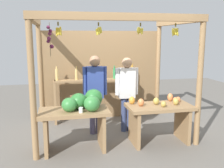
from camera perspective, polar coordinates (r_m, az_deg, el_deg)
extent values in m
plane|color=slate|center=(5.44, -0.43, -10.50)|extent=(12.00, 12.00, 0.00)
cylinder|color=#99754C|center=(4.11, -17.33, -1.05)|extent=(0.10, 0.10, 2.32)
cylinder|color=#99754C|center=(4.76, 18.93, 0.37)|extent=(0.10, 0.10, 2.32)
cylinder|color=#99754C|center=(6.01, -15.69, 2.53)|extent=(0.10, 0.10, 2.32)
cylinder|color=#99754C|center=(6.47, 10.21, 3.29)|extent=(0.10, 0.10, 2.32)
cube|color=#99754C|center=(4.16, 2.28, 14.75)|extent=(2.93, 0.12, 0.12)
cube|color=#99754C|center=(5.01, -17.02, 13.58)|extent=(0.12, 2.03, 0.12)
cube|color=#99754C|center=(5.55, 14.41, 13.35)|extent=(0.12, 2.03, 0.12)
cube|color=olive|center=(6.12, -2.28, 1.95)|extent=(2.83, 0.04, 2.09)
cylinder|color=brown|center=(4.23, -3.03, 13.18)|extent=(0.02, 0.02, 0.06)
ellipsoid|color=yellow|center=(4.23, -2.62, 11.91)|extent=(0.04, 0.06, 0.12)
ellipsoid|color=yellow|center=(4.26, -2.71, 11.63)|extent=(0.05, 0.05, 0.12)
ellipsoid|color=yellow|center=(4.26, -3.04, 11.74)|extent=(0.08, 0.04, 0.12)
ellipsoid|color=yellow|center=(4.24, -3.32, 11.68)|extent=(0.06, 0.07, 0.12)
ellipsoid|color=yellow|center=(4.22, -3.39, 11.53)|extent=(0.04, 0.06, 0.12)
ellipsoid|color=yellow|center=(4.19, -3.34, 11.53)|extent=(0.06, 0.06, 0.12)
ellipsoid|color=yellow|center=(4.20, -2.94, 11.85)|extent=(0.05, 0.04, 0.12)
ellipsoid|color=yellow|center=(4.20, -2.52, 11.97)|extent=(0.06, 0.07, 0.12)
cylinder|color=brown|center=(4.40, 6.36, 13.03)|extent=(0.02, 0.02, 0.06)
ellipsoid|color=yellow|center=(4.41, 6.71, 11.66)|extent=(0.04, 0.07, 0.11)
ellipsoid|color=yellow|center=(4.42, 6.65, 11.74)|extent=(0.06, 0.07, 0.11)
ellipsoid|color=yellow|center=(4.43, 6.20, 11.80)|extent=(0.06, 0.04, 0.11)
ellipsoid|color=yellow|center=(4.42, 6.01, 11.54)|extent=(0.06, 0.05, 0.11)
ellipsoid|color=yellow|center=(4.39, 5.79, 11.83)|extent=(0.05, 0.07, 0.11)
ellipsoid|color=yellow|center=(4.38, 5.95, 11.92)|extent=(0.04, 0.06, 0.11)
ellipsoid|color=yellow|center=(4.37, 6.29, 11.83)|extent=(0.06, 0.05, 0.11)
ellipsoid|color=yellow|center=(4.37, 6.46, 11.69)|extent=(0.07, 0.04, 0.11)
ellipsoid|color=yellow|center=(4.39, 6.66, 11.51)|extent=(0.05, 0.05, 0.11)
cylinder|color=brown|center=(4.65, 13.97, 12.65)|extent=(0.02, 0.02, 0.06)
ellipsoid|color=yellow|center=(4.66, 14.30, 11.26)|extent=(0.04, 0.08, 0.14)
ellipsoid|color=yellow|center=(4.67, 13.94, 11.27)|extent=(0.06, 0.05, 0.14)
ellipsoid|color=yellow|center=(4.67, 13.59, 11.04)|extent=(0.08, 0.06, 0.14)
ellipsoid|color=yellow|center=(4.63, 13.39, 11.31)|extent=(0.04, 0.07, 0.14)
ellipsoid|color=yellow|center=(4.60, 13.89, 11.28)|extent=(0.07, 0.05, 0.14)
ellipsoid|color=yellow|center=(4.62, 14.34, 11.04)|extent=(0.08, 0.06, 0.14)
cylinder|color=brown|center=(4.18, -11.93, 13.01)|extent=(0.02, 0.02, 0.06)
ellipsoid|color=gold|center=(4.18, -11.41, 11.62)|extent=(0.04, 0.07, 0.13)
ellipsoid|color=gold|center=(4.20, -11.51, 11.46)|extent=(0.07, 0.07, 0.14)
ellipsoid|color=gold|center=(4.22, -11.83, 11.45)|extent=(0.08, 0.04, 0.13)
ellipsoid|color=gold|center=(4.20, -12.08, 11.16)|extent=(0.06, 0.06, 0.14)
ellipsoid|color=gold|center=(4.18, -12.20, 11.30)|extent=(0.04, 0.08, 0.14)
ellipsoid|color=gold|center=(4.17, -12.09, 11.43)|extent=(0.07, 0.07, 0.14)
ellipsoid|color=gold|center=(4.15, -11.86, 11.42)|extent=(0.06, 0.04, 0.13)
ellipsoid|color=gold|center=(4.15, -11.47, 11.34)|extent=(0.07, 0.07, 0.14)
cylinder|color=#4C422D|center=(4.35, -13.65, 9.60)|extent=(0.01, 0.01, 0.55)
sphere|color=#511938|center=(4.33, -14.02, 12.16)|extent=(0.06, 0.06, 0.06)
sphere|color=#511938|center=(4.37, -13.55, 11.43)|extent=(0.06, 0.06, 0.06)
sphere|color=#601E42|center=(4.38, -13.69, 10.83)|extent=(0.06, 0.06, 0.06)
sphere|color=#601E42|center=(4.35, -13.86, 9.82)|extent=(0.07, 0.07, 0.07)
sphere|color=#511938|center=(4.36, -14.02, 9.19)|extent=(0.06, 0.06, 0.06)
sphere|color=#47142D|center=(4.33, -13.28, 8.12)|extent=(0.07, 0.07, 0.07)
cube|color=#99754C|center=(4.45, -8.48, -6.13)|extent=(1.19, 0.64, 0.06)
cube|color=#99754C|center=(4.56, -14.43, -10.67)|extent=(0.06, 0.58, 0.66)
cube|color=#99754C|center=(4.61, -2.35, -10.10)|extent=(0.06, 0.58, 0.66)
ellipsoid|color=#38843D|center=(4.29, -4.50, -4.38)|extent=(0.33, 0.33, 0.27)
ellipsoid|color=#2D7533|center=(4.59, -4.12, -3.10)|extent=(0.33, 0.33, 0.32)
ellipsoid|color=#2D7533|center=(4.46, -7.46, -3.80)|extent=(0.40, 0.40, 0.28)
ellipsoid|color=#38843D|center=(4.33, -9.51, -4.57)|extent=(0.28, 0.28, 0.24)
cylinder|color=white|center=(4.26, -6.94, -5.78)|extent=(0.07, 0.07, 0.09)
cube|color=#99754C|center=(4.79, 10.52, -4.99)|extent=(1.19, 0.64, 0.06)
cube|color=#99754C|center=(4.74, 4.98, -9.54)|extent=(0.06, 0.58, 0.66)
cube|color=#99754C|center=(5.09, 15.40, -8.48)|extent=(0.06, 0.58, 0.66)
ellipsoid|color=#E07F47|center=(4.98, 13.93, -3.50)|extent=(0.14, 0.14, 0.11)
ellipsoid|color=#E07F47|center=(5.07, 14.49, -3.33)|extent=(0.13, 0.13, 0.11)
ellipsoid|color=#B79E47|center=(4.84, 14.03, -3.82)|extent=(0.13, 0.13, 0.13)
ellipsoid|color=gold|center=(4.77, 4.46, -3.64)|extent=(0.14, 0.14, 0.14)
ellipsoid|color=#E07F47|center=(4.66, 6.45, -4.07)|extent=(0.16, 0.16, 0.14)
ellipsoid|color=#E07F47|center=(5.10, 12.84, -2.89)|extent=(0.15, 0.15, 0.15)
ellipsoid|color=#B79E47|center=(4.80, 9.81, -3.76)|extent=(0.14, 0.14, 0.13)
ellipsoid|color=#B79E47|center=(4.66, 11.40, -4.41)|extent=(0.12, 0.12, 0.10)
cube|color=#99754C|center=(5.89, -12.54, -4.03)|extent=(0.05, 0.20, 1.00)
cube|color=#99754C|center=(6.14, 4.92, -3.22)|extent=(0.05, 0.20, 1.00)
cube|color=#99754C|center=(5.85, -3.67, 0.91)|extent=(1.84, 0.22, 0.04)
cylinder|color=#D8B266|center=(5.76, -12.20, 2.06)|extent=(0.07, 0.07, 0.26)
cylinder|color=#D8B266|center=(5.74, -12.26, 3.64)|extent=(0.03, 0.03, 0.06)
cylinder|color=#D8B266|center=(5.78, -7.94, 2.15)|extent=(0.06, 0.06, 0.25)
cylinder|color=#D8B266|center=(5.76, -7.98, 3.65)|extent=(0.03, 0.03, 0.06)
cylinder|color=#338C4C|center=(5.82, -3.76, 2.45)|extent=(0.08, 0.08, 0.28)
cylinder|color=#338C4C|center=(5.80, -3.78, 4.10)|extent=(0.04, 0.04, 0.06)
cylinder|color=#338C4C|center=(5.90, 0.54, 2.39)|extent=(0.06, 0.06, 0.24)
cylinder|color=#338C4C|center=(5.88, 0.54, 3.82)|extent=(0.03, 0.03, 0.06)
cylinder|color=gold|center=(6.01, 4.48, 2.68)|extent=(0.07, 0.07, 0.28)
cylinder|color=gold|center=(5.98, 4.51, 4.27)|extent=(0.03, 0.03, 0.06)
cylinder|color=#4E4A69|center=(5.23, -4.39, -7.11)|extent=(0.11, 0.11, 0.75)
cylinder|color=#4E4A69|center=(5.24, -3.08, -7.04)|extent=(0.11, 0.11, 0.75)
cube|color=#2D428C|center=(5.07, -3.82, 0.35)|extent=(0.32, 0.19, 0.63)
cylinder|color=#2D428C|center=(5.04, -6.08, 0.62)|extent=(0.08, 0.08, 0.57)
cylinder|color=#2D428C|center=(5.10, -1.60, 0.78)|extent=(0.08, 0.08, 0.57)
sphere|color=#997051|center=(5.01, -3.88, 5.11)|extent=(0.22, 0.22, 0.22)
cylinder|color=navy|center=(5.35, 2.61, -6.80)|extent=(0.11, 0.11, 0.72)
cylinder|color=navy|center=(5.38, 3.86, -6.71)|extent=(0.11, 0.11, 0.72)
cube|color=white|center=(5.21, 3.31, 0.26)|extent=(0.32, 0.19, 0.61)
cylinder|color=white|center=(5.16, 1.17, 0.51)|extent=(0.08, 0.08, 0.55)
cylinder|color=white|center=(5.26, 5.42, 0.67)|extent=(0.08, 0.08, 0.55)
sphere|color=tan|center=(5.15, 3.36, 4.74)|extent=(0.21, 0.21, 0.21)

